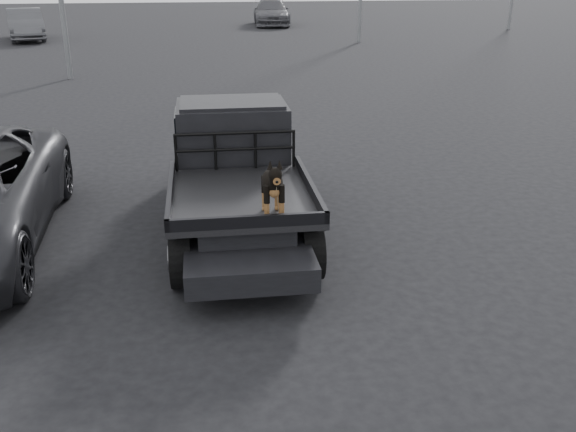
{
  "coord_description": "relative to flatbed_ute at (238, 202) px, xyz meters",
  "views": [
    {
      "loc": [
        0.15,
        -7.05,
        3.85
      ],
      "look_at": [
        1.08,
        -0.34,
        1.14
      ],
      "focal_mm": 40.0,
      "sensor_mm": 36.0,
      "label": 1
    }
  ],
  "objects": [
    {
      "name": "dog",
      "position": [
        0.33,
        -1.76,
        0.83
      ],
      "size": [
        0.32,
        0.6,
        0.74
      ],
      "primitive_type": null,
      "color": "black",
      "rests_on": "flatbed_ute"
    },
    {
      "name": "flatbed_ute",
      "position": [
        0.0,
        0.0,
        0.0
      ],
      "size": [
        2.0,
        5.4,
        0.92
      ],
      "primitive_type": null,
      "color": "black",
      "rests_on": "ground"
    },
    {
      "name": "headache_rack",
      "position": [
        0.0,
        0.2,
        0.74
      ],
      "size": [
        1.8,
        0.08,
        0.55
      ],
      "primitive_type": null,
      "color": "black",
      "rests_on": "flatbed_ute"
    },
    {
      "name": "distant_car_a",
      "position": [
        -9.15,
        26.66,
        0.32
      ],
      "size": [
        2.82,
        4.97,
        1.55
      ],
      "primitive_type": "imported",
      "rotation": [
        0.0,
        0.0,
        0.27
      ],
      "color": "#4C4D51",
      "rests_on": "ground"
    },
    {
      "name": "ground",
      "position": [
        -0.65,
        -2.02,
        -0.46
      ],
      "size": [
        120.0,
        120.0,
        0.0
      ],
      "primitive_type": "plane",
      "color": "black",
      "rests_on": "ground"
    },
    {
      "name": "ute_cab",
      "position": [
        0.0,
        0.95,
        0.9
      ],
      "size": [
        1.72,
        1.3,
        0.88
      ],
      "primitive_type": null,
      "color": "black",
      "rests_on": "flatbed_ute"
    },
    {
      "name": "distant_car_b",
      "position": [
        4.28,
        33.04,
        0.3
      ],
      "size": [
        2.43,
        5.37,
        1.53
      ],
      "primitive_type": "imported",
      "rotation": [
        0.0,
        0.0,
        -0.06
      ],
      "color": "#4E4E53",
      "rests_on": "ground"
    }
  ]
}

